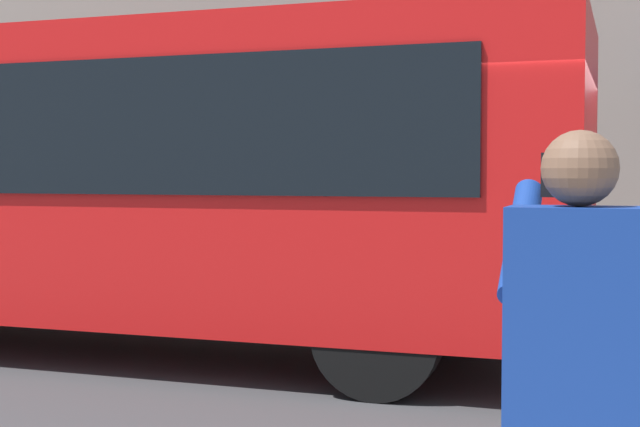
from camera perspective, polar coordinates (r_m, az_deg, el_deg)
name	(u,v)px	position (r m, az deg, el deg)	size (l,w,h in m)	color
ground_plane	(528,379)	(7.86, 13.01, -10.16)	(60.00, 60.00, 0.00)	#38383A
red_bus	(109,177)	(9.04, -13.20, 2.26)	(9.05, 2.54, 3.08)	red
pedestrian_photographer	(579,375)	(2.75, 16.05, -9.80)	(0.53, 0.52, 1.70)	#2D2D33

